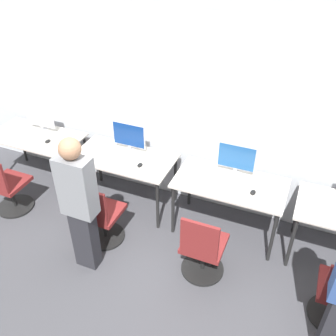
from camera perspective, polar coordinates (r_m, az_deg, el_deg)
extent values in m
plane|color=#3D3D42|center=(4.79, -0.64, -9.68)|extent=(20.00, 20.00, 0.00)
cube|color=#B7BCC1|center=(4.60, 3.29, 9.64)|extent=(12.00, 0.05, 2.80)
cube|color=#BCB7AD|center=(5.56, -19.52, 4.55)|extent=(1.29, 0.69, 0.02)
cylinder|color=black|center=(5.22, -15.73, -1.67)|extent=(0.04, 0.04, 0.72)
cylinder|color=black|center=(6.29, -21.37, 3.86)|extent=(0.04, 0.04, 0.72)
cylinder|color=black|center=(5.60, -12.26, 1.63)|extent=(0.04, 0.04, 0.72)
cylinder|color=#B2B2B7|center=(5.65, -18.57, 5.48)|extent=(0.14, 0.14, 0.01)
cylinder|color=#B2B2B7|center=(5.63, -18.65, 5.85)|extent=(0.04, 0.04, 0.07)
cube|color=#B2B2B7|center=(5.55, -18.98, 7.56)|extent=(0.45, 0.01, 0.33)
cube|color=silver|center=(5.54, -19.03, 7.52)|extent=(0.43, 0.01, 0.30)
cube|color=silver|center=(5.49, -20.19, 4.26)|extent=(0.42, 0.13, 0.02)
ellipsoid|color=black|center=(5.33, -17.86, 3.91)|extent=(0.06, 0.09, 0.03)
cylinder|color=black|center=(5.53, -22.14, -5.41)|extent=(0.48, 0.48, 0.03)
cylinder|color=black|center=(5.41, -22.60, -3.82)|extent=(0.04, 0.04, 0.36)
cube|color=maroon|center=(5.30, -23.09, -2.06)|extent=(0.44, 0.44, 0.05)
cube|color=#BCB7AD|center=(4.82, -6.73, 1.56)|extent=(1.29, 0.69, 0.02)
cylinder|color=black|center=(5.11, -13.89, -2.21)|extent=(0.04, 0.04, 0.72)
cylinder|color=black|center=(4.61, -1.60, -5.75)|extent=(0.04, 0.04, 0.72)
cylinder|color=black|center=(5.50, -10.48, 1.19)|extent=(0.04, 0.04, 0.72)
cylinder|color=black|center=(5.03, 1.12, -1.71)|extent=(0.04, 0.04, 0.72)
cylinder|color=#B2B2B7|center=(4.93, -5.84, 2.71)|extent=(0.14, 0.14, 0.01)
cylinder|color=#B2B2B7|center=(4.90, -5.87, 3.13)|extent=(0.04, 0.04, 0.07)
cube|color=#B2B2B7|center=(4.81, -5.98, 5.05)|extent=(0.45, 0.01, 0.33)
cube|color=navy|center=(4.80, -6.02, 5.01)|extent=(0.43, 0.01, 0.30)
cube|color=silver|center=(4.73, -7.35, 1.13)|extent=(0.42, 0.13, 0.02)
ellipsoid|color=black|center=(4.61, -4.30, 0.47)|extent=(0.06, 0.09, 0.03)
cylinder|color=black|center=(4.78, -9.51, -10.18)|extent=(0.48, 0.48, 0.03)
cylinder|color=black|center=(4.64, -9.74, -8.46)|extent=(0.04, 0.04, 0.36)
cube|color=maroon|center=(4.51, -10.00, -6.55)|extent=(0.44, 0.44, 0.05)
cube|color=maroon|center=(4.22, -11.74, -5.71)|extent=(0.40, 0.04, 0.44)
cube|color=#232328|center=(4.27, -12.44, -10.44)|extent=(0.25, 0.16, 0.77)
cube|color=slate|center=(3.80, -13.78, -2.80)|extent=(0.36, 0.20, 0.67)
sphere|color=#9E7051|center=(3.55, -14.76, 2.86)|extent=(0.22, 0.22, 0.22)
cube|color=#BCB7AD|center=(4.40, 9.46, -2.32)|extent=(1.29, 0.69, 0.02)
cylinder|color=black|center=(4.55, 0.77, -6.40)|extent=(0.04, 0.04, 0.72)
cylinder|color=black|center=(4.37, 15.63, -10.16)|extent=(0.04, 0.04, 0.72)
cylinder|color=black|center=(4.98, 3.31, -2.25)|extent=(0.04, 0.04, 0.72)
cylinder|color=black|center=(4.82, 16.81, -5.48)|extent=(0.04, 0.04, 0.72)
cylinder|color=#B2B2B7|center=(4.55, 10.11, -0.77)|extent=(0.14, 0.14, 0.01)
cylinder|color=#B2B2B7|center=(4.52, 10.16, -0.34)|extent=(0.04, 0.04, 0.07)
cube|color=#B2B2B7|center=(4.42, 10.42, 1.68)|extent=(0.45, 0.01, 0.33)
cube|color=navy|center=(4.41, 10.40, 1.62)|extent=(0.43, 0.01, 0.30)
cube|color=silver|center=(4.33, 9.21, -2.69)|extent=(0.42, 0.13, 0.02)
ellipsoid|color=black|center=(4.27, 12.83, -3.64)|extent=(0.06, 0.09, 0.03)
cylinder|color=black|center=(4.39, 5.25, -15.01)|extent=(0.48, 0.48, 0.03)
cylinder|color=black|center=(4.24, 5.40, -13.29)|extent=(0.04, 0.04, 0.36)
cube|color=maroon|center=(4.09, 5.56, -11.36)|extent=(0.44, 0.44, 0.05)
cube|color=maroon|center=(3.78, 4.80, -10.87)|extent=(0.40, 0.04, 0.44)
cylinder|color=black|center=(4.37, 18.28, -10.76)|extent=(0.04, 0.04, 0.72)
cylinder|color=black|center=(4.82, 19.19, -6.02)|extent=(0.04, 0.04, 0.72)
cylinder|color=black|center=(4.35, 23.66, -19.82)|extent=(0.48, 0.48, 0.03)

